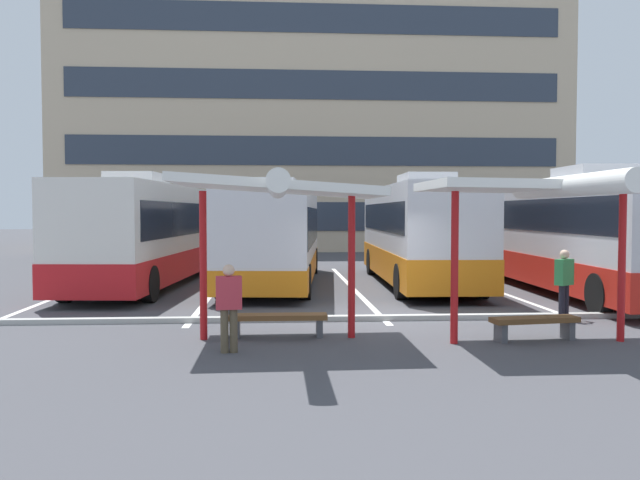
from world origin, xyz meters
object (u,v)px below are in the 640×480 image
object	(u,v)px
coach_bus_0	(152,235)
waiting_shelter_1	(546,191)
coach_bus_2	(418,235)
coach_bus_3	(569,236)
coach_bus_1	(275,237)
bench_0	(278,320)
waiting_passenger_1	(564,280)
waiting_shelter_0	(278,190)
bench_1	(535,323)
waiting_passenger_0	(229,303)

from	to	relation	value
coach_bus_0	waiting_shelter_1	xyz separation A→B (m)	(9.08, -10.65, 1.15)
coach_bus_2	waiting_shelter_1	world-z (taller)	coach_bus_2
coach_bus_2	coach_bus_3	xyz separation A→B (m)	(4.21, -2.14, 0.05)
coach_bus_1	bench_0	bearing A→B (deg)	-89.63
coach_bus_2	waiting_passenger_1	bearing A→B (deg)	-76.08
waiting_shelter_1	bench_0	bearing A→B (deg)	167.30
bench_0	waiting_shelter_1	distance (m)	5.56
coach_bus_1	coach_bus_2	bearing A→B (deg)	-5.19
coach_bus_3	waiting_passenger_1	world-z (taller)	coach_bus_3
waiting_shelter_0	waiting_passenger_1	world-z (taller)	waiting_shelter_0
coach_bus_1	coach_bus_2	world-z (taller)	coach_bus_2
coach_bus_0	coach_bus_2	bearing A→B (deg)	-4.46
coach_bus_1	bench_0	size ratio (longest dim) A/B	5.81
bench_1	waiting_passenger_1	world-z (taller)	waiting_passenger_1
waiting_passenger_0	coach_bus_0	bearing A→B (deg)	107.19
coach_bus_0	waiting_passenger_0	world-z (taller)	coach_bus_0
waiting_passenger_1	bench_0	bearing A→B (deg)	-165.62
coach_bus_0	bench_1	distance (m)	13.74
coach_bus_2	bench_1	size ratio (longest dim) A/B	6.08
coach_bus_0	bench_0	bearing A→B (deg)	-66.15
coach_bus_1	waiting_passenger_0	xyz separation A→B (m)	(-0.79, -10.63, -0.74)
bench_1	waiting_passenger_1	distance (m)	2.90
coach_bus_1	waiting_passenger_1	bearing A→B (deg)	-49.39
waiting_shelter_0	bench_1	xyz separation A→B (m)	(4.85, -0.26, -2.51)
coach_bus_1	bench_1	xyz separation A→B (m)	(4.91, -9.96, -1.27)
coach_bus_2	waiting_passenger_1	xyz separation A→B (m)	(1.78, -7.20, -0.76)
waiting_shelter_0	coach_bus_1	bearing A→B (deg)	90.35
waiting_shelter_1	waiting_shelter_0	bearing A→B (deg)	171.97
coach_bus_0	waiting_shelter_0	distance (m)	10.89
coach_bus_0	waiting_shelter_0	xyz separation A→B (m)	(4.22, -9.96, 1.17)
bench_0	waiting_passenger_1	xyz separation A→B (m)	(6.48, 1.66, 0.56)
coach_bus_1	coach_bus_3	size ratio (longest dim) A/B	0.89
bench_0	waiting_shelter_1	world-z (taller)	waiting_shelter_1
coach_bus_2	bench_0	bearing A→B (deg)	-117.93
coach_bus_3	waiting_passenger_1	xyz separation A→B (m)	(-2.43, -5.06, -0.81)
waiting_shelter_1	waiting_passenger_1	xyz separation A→B (m)	(1.63, 2.76, -1.92)
waiting_passenger_1	coach_bus_1	bearing A→B (deg)	130.61
waiting_passenger_0	waiting_passenger_1	size ratio (longest dim) A/B	0.97
coach_bus_2	bench_1	world-z (taller)	coach_bus_2
bench_0	waiting_shelter_0	bearing A→B (deg)	-90.00
coach_bus_2	bench_0	distance (m)	10.12
coach_bus_0	waiting_passenger_0	bearing A→B (deg)	-72.81
bench_0	waiting_shelter_1	bearing A→B (deg)	-12.70
coach_bus_1	coach_bus_2	distance (m)	4.78
coach_bus_1	coach_bus_3	world-z (taller)	coach_bus_3
coach_bus_1	bench_1	world-z (taller)	coach_bus_1
coach_bus_0	waiting_shelter_1	distance (m)	14.04
coach_bus_3	waiting_shelter_0	distance (m)	11.47
coach_bus_1	waiting_shelter_0	size ratio (longest dim) A/B	2.32
coach_bus_2	waiting_passenger_1	world-z (taller)	coach_bus_2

